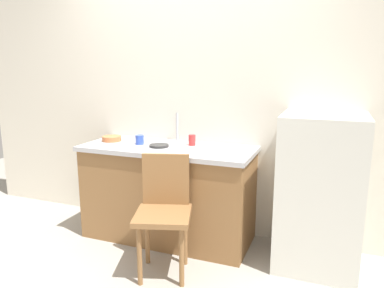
# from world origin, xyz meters

# --- Properties ---
(ground_plane) EXTENTS (8.00, 8.00, 0.00)m
(ground_plane) POSITION_xyz_m (0.00, 0.00, 0.00)
(ground_plane) COLOR #9E998E
(back_wall) EXTENTS (4.80, 0.10, 2.41)m
(back_wall) POSITION_xyz_m (0.00, 1.00, 1.20)
(back_wall) COLOR silver
(back_wall) RESTS_ON ground_plane
(cabinet_base) EXTENTS (1.48, 0.60, 0.81)m
(cabinet_base) POSITION_xyz_m (-0.09, 0.65, 0.41)
(cabinet_base) COLOR olive
(cabinet_base) RESTS_ON ground_plane
(countertop) EXTENTS (1.52, 0.64, 0.04)m
(countertop) POSITION_xyz_m (-0.09, 0.65, 0.83)
(countertop) COLOR #B7B7BC
(countertop) RESTS_ON cabinet_base
(faucet) EXTENTS (0.02, 0.02, 0.27)m
(faucet) POSITION_xyz_m (-0.10, 0.90, 0.99)
(faucet) COLOR #B7B7BC
(faucet) RESTS_ON countertop
(refrigerator) EXTENTS (0.61, 0.61, 1.20)m
(refrigerator) POSITION_xyz_m (1.20, 0.65, 0.60)
(refrigerator) COLOR silver
(refrigerator) RESTS_ON ground_plane
(chair) EXTENTS (0.50, 0.50, 0.89)m
(chair) POSITION_xyz_m (0.12, 0.13, 0.50)
(chair) COLOR olive
(chair) RESTS_ON ground_plane
(terracotta_bowl) EXTENTS (0.18, 0.18, 0.05)m
(terracotta_bowl) POSITION_xyz_m (-0.68, 0.68, 0.87)
(terracotta_bowl) COLOR #C67042
(terracotta_bowl) RESTS_ON countertop
(hotplate) EXTENTS (0.17, 0.17, 0.02)m
(hotplate) POSITION_xyz_m (-0.15, 0.61, 0.86)
(hotplate) COLOR #2D2D2D
(hotplate) RESTS_ON countertop
(cup_blue) EXTENTS (0.08, 0.08, 0.08)m
(cup_blue) POSITION_xyz_m (-0.36, 0.64, 0.89)
(cup_blue) COLOR blue
(cup_blue) RESTS_ON countertop
(cup_red) EXTENTS (0.06, 0.06, 0.10)m
(cup_red) POSITION_xyz_m (0.10, 0.77, 0.90)
(cup_red) COLOR red
(cup_red) RESTS_ON countertop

